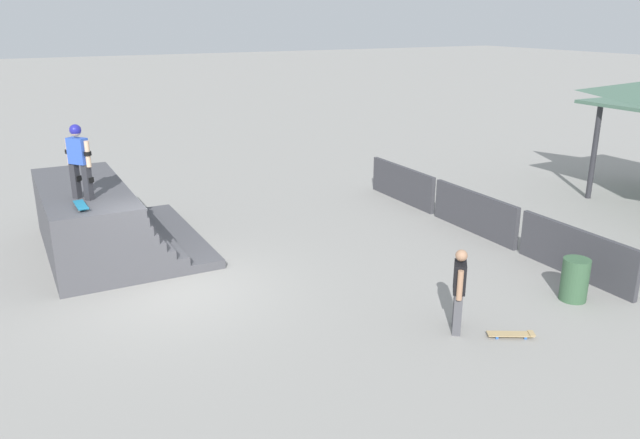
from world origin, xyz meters
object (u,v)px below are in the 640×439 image
skater_on_deck (79,157)px  skateboard_on_deck (81,205)px  bystander_walking (459,286)px  skateboard_on_ground (512,334)px  trash_bin (575,280)px

skater_on_deck → skateboard_on_deck: skater_on_deck is taller
bystander_walking → skateboard_on_ground: 1.24m
skater_on_deck → skateboard_on_ground: bearing=4.0°
skateboard_on_ground → trash_bin: bearing=44.3°
skater_on_deck → bystander_walking: (5.93, 5.28, -1.67)m
bystander_walking → skateboard_on_ground: (0.66, 0.70, -0.79)m
skater_on_deck → bystander_walking: 8.11m
skateboard_on_deck → bystander_walking: 7.58m
skateboard_on_deck → bystander_walking: skateboard_on_deck is taller
skateboard_on_ground → trash_bin: size_ratio=0.94×
bystander_walking → skateboard_on_ground: bearing=-94.9°
bystander_walking → skater_on_deck: bearing=80.2°
skater_on_deck → skateboard_on_ground: 9.23m
bystander_walking → trash_bin: size_ratio=1.79×
skater_on_deck → bystander_walking: skater_on_deck is taller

